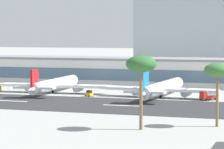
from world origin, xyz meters
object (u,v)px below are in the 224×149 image
Objects in this scene: terminal_building at (139,71)px; service_baggage_tug_1 at (89,93)px; service_box_truck_2 at (208,95)px; palm_tree_0 at (141,65)px; airliner_red_tail_gate_0 at (53,85)px; palm_tree_1 at (218,71)px; airliner_blue_tail_gate_1 at (161,89)px.

terminal_building is 52.89m from service_baggage_tug_1.
palm_tree_0 reaches higher than service_box_truck_2.
airliner_red_tail_gate_0 reaches higher than service_box_truck_2.
service_box_truck_2 reaches higher than service_baggage_tug_1.
palm_tree_1 is (10.52, -55.13, 11.72)m from service_box_truck_2.
terminal_building reaches higher than service_box_truck_2.
airliner_red_tail_gate_0 is 18.16m from service_baggage_tug_1.
service_box_truck_2 is 57.34m from palm_tree_1.
service_box_truck_2 is at bearing 84.81° from palm_tree_0.
airliner_red_tail_gate_0 is at bearing 127.62° from palm_tree_0.
airliner_blue_tail_gate_1 reaches higher than airliner_red_tail_gate_0.
airliner_red_tail_gate_0 is 13.69× the size of service_baggage_tug_1.
palm_tree_1 is (70.16, -59.79, 10.30)m from airliner_red_tail_gate_0.
palm_tree_1 is at bearing -65.26° from terminal_building.
airliner_blue_tail_gate_1 is 3.22× the size of palm_tree_1.
terminal_building is 11.89× the size of palm_tree_1.
terminal_building is 52.45× the size of service_baggage_tug_1.
palm_tree_1 is (27.46, -56.67, 10.17)m from airliner_blue_tail_gate_1.
airliner_blue_tail_gate_1 is at bearing -56.23° from service_box_truck_2.
service_baggage_tug_1 is 0.20× the size of palm_tree_0.
service_box_truck_2 is at bearing 100.80° from palm_tree_1.
service_baggage_tug_1 is (16.96, -6.11, -2.17)m from airliner_red_tail_gate_0.
airliner_blue_tail_gate_1 is at bearing -66.55° from terminal_building.
terminal_building is at bearing 26.08° from airliner_blue_tail_gate_1.
terminal_building reaches higher than service_baggage_tug_1.
terminal_building is 3.83× the size of airliner_red_tail_gate_0.
airliner_blue_tail_gate_1 is at bearing -97.00° from airliner_red_tail_gate_0.
palm_tree_0 is at bearing -167.97° from airliner_blue_tail_gate_1.
palm_tree_1 is (16.42, 9.92, -1.67)m from palm_tree_0.
palm_tree_1 reaches higher than airliner_red_tail_gate_0.
service_baggage_tug_1 is at bearing 99.25° from airliner_blue_tail_gate_1.
palm_tree_0 is (53.73, -69.71, 11.97)m from airliner_red_tail_gate_0.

